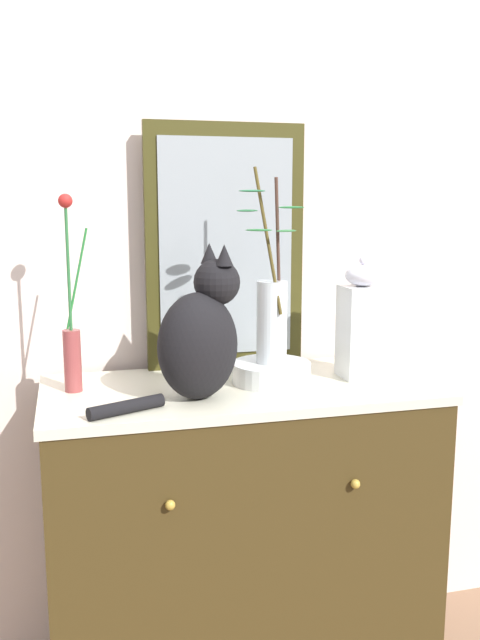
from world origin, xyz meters
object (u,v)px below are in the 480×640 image
mirror_leaning (226,247)px  cat_sitting (200,336)px  vase_slim_green (72,338)px  bowl_porcelain (271,372)px  sideboard (240,543)px  vase_glass_clear (272,315)px  jar_lidded_porcelain (361,323)px

mirror_leaning → cat_sitting: (-0.14, -0.31, -0.20)m
vase_slim_green → mirror_leaning: bearing=20.4°
vase_slim_green → bowl_porcelain: bearing=-5.3°
sideboard → mirror_leaning: size_ratio=1.48×
mirror_leaning → vase_slim_green: (-0.45, -0.17, -0.21)m
mirror_leaning → vase_glass_clear: 0.29m
jar_lidded_porcelain → cat_sitting: bearing=-169.3°
vase_slim_green → jar_lidded_porcelain: vase_slim_green is taller
vase_slim_green → jar_lidded_porcelain: bearing=-3.9°
vase_glass_clear → vase_slim_green: bearing=174.5°
vase_slim_green → bowl_porcelain: (0.53, -0.05, -0.12)m
sideboard → bowl_porcelain: size_ratio=4.87×
bowl_porcelain → jar_lidded_porcelain: jar_lidded_porcelain is taller
mirror_leaning → bowl_porcelain: bearing=-70.6°
cat_sitting → sideboard: bearing=35.4°
vase_slim_green → bowl_porcelain: vase_slim_green is taller
sideboard → vase_slim_green: 0.75m
jar_lidded_porcelain → mirror_leaning: bearing=146.6°
mirror_leaning → jar_lidded_porcelain: 0.45m
vase_slim_green → jar_lidded_porcelain: 0.79m
vase_slim_green → bowl_porcelain: 0.54m
mirror_leaning → cat_sitting: size_ratio=1.73×
sideboard → jar_lidded_porcelain: jar_lidded_porcelain is taller
vase_glass_clear → mirror_leaning: bearing=109.0°
cat_sitting → bowl_porcelain: (0.22, 0.10, -0.13)m
sideboard → jar_lidded_porcelain: 0.71m
vase_slim_green → sideboard: bearing=-7.1°
sideboard → mirror_leaning: mirror_leaning is taller
jar_lidded_porcelain → bowl_porcelain: bearing=178.8°
mirror_leaning → bowl_porcelain: 0.40m
cat_sitting → mirror_leaning: bearing=65.7°
jar_lidded_porcelain → vase_glass_clear: bearing=179.2°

